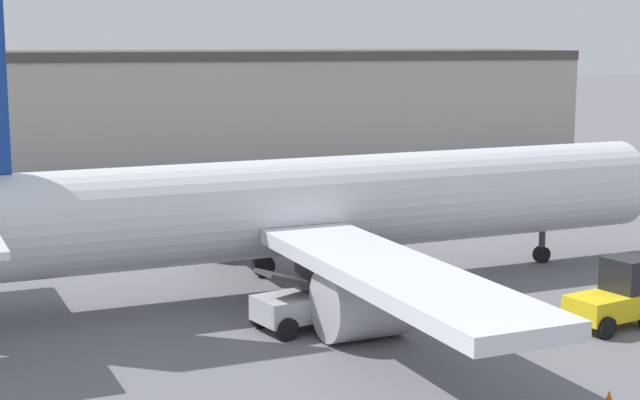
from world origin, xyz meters
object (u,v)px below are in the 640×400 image
Objects in this scene: belt_loader_truck at (308,295)px; airplane at (296,208)px; baggage_tug at (615,296)px; safety_cone_near at (609,400)px.

airplane is at bearing 62.39° from belt_loader_truck.
baggage_tug is at bearing -32.94° from belt_loader_truck.
safety_cone_near is (5.10, -14.03, -2.91)m from airplane.
belt_loader_truck is (-0.72, -4.96, -2.08)m from airplane.
safety_cone_near is at bearing -79.51° from airplane.
airplane is 10.39× the size of belt_loader_truck.
belt_loader_truck is 10.81m from safety_cone_near.
baggage_tug is (9.23, -7.36, -2.15)m from airplane.
belt_loader_truck is (-9.95, 2.41, 0.07)m from baggage_tug.
airplane is 5.42m from belt_loader_truck.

